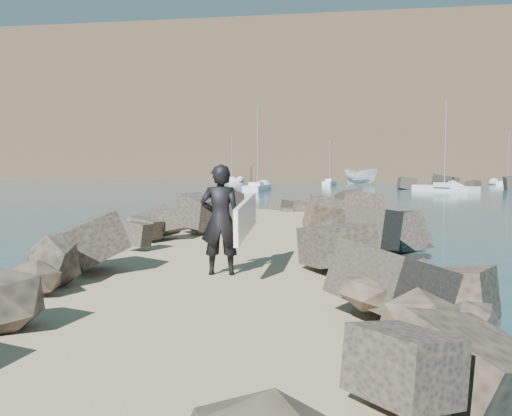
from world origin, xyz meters
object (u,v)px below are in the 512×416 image
Objects in this scene: surfboard_resting at (197,212)px; surfer_with_board at (224,219)px; boat_imported at (361,176)px; sailboat_d at (508,183)px.

surfer_with_board reaches higher than surfboard_resting.
surfboard_resting is 0.33× the size of boat_imported.
sailboat_d is (27.31, 68.45, -0.69)m from surfboard_resting.
surfboard_resting is at bearing -143.37° from boat_imported.
sailboat_d reaches higher than boat_imported.
boat_imported is 77.89m from surfer_with_board.
surfer_with_board is 80.61m from sailboat_d.
surfer_with_board is at bearing -107.73° from sailboat_d.
surfer_with_board is at bearing -91.42° from surfboard_resting.
surfboard_resting is 73.70m from sailboat_d.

